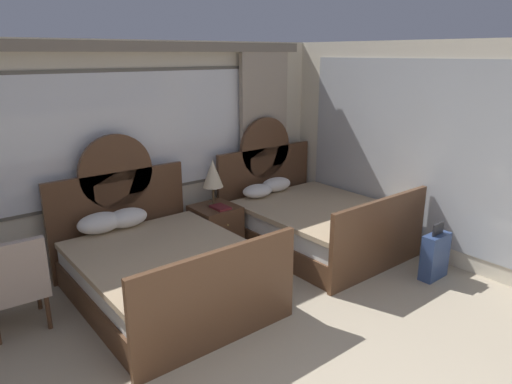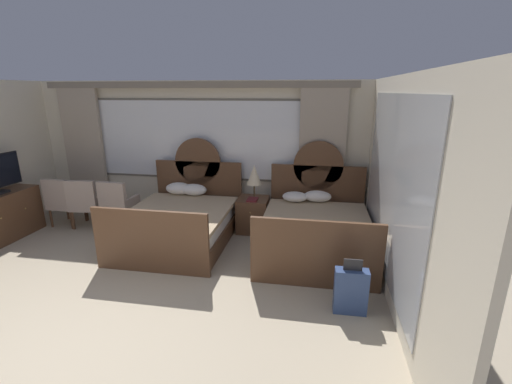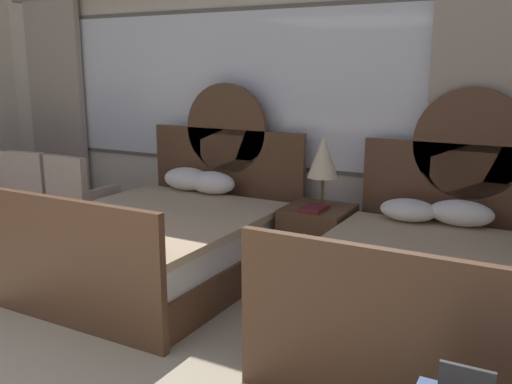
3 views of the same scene
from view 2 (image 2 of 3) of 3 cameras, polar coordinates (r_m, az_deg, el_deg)
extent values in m
plane|color=tan|center=(4.16, -28.76, -23.14)|extent=(24.00, 24.00, 0.00)
cube|color=beige|center=(6.99, -9.46, 6.55)|extent=(6.50, 0.07, 2.70)
cube|color=#646054|center=(6.91, -9.67, 8.49)|extent=(4.38, 0.02, 1.56)
cube|color=white|center=(6.91, -9.69, 8.48)|extent=(4.30, 0.02, 1.48)
cube|color=tan|center=(8.00, -26.34, 5.94)|extent=(0.83, 0.08, 2.60)
cube|color=tan|center=(6.48, 10.72, 5.28)|extent=(0.83, 0.08, 2.60)
cube|color=gray|center=(6.76, -10.37, 17.01)|extent=(5.98, 0.10, 0.12)
cube|color=beige|center=(4.41, 22.54, -0.23)|extent=(0.07, 4.66, 2.70)
cube|color=#B2B7BC|center=(4.68, 21.28, 0.83)|extent=(0.01, 3.26, 2.27)
cube|color=brown|center=(6.14, -12.34, -6.70)|extent=(1.63, 2.06, 0.30)
cube|color=white|center=(6.04, -12.49, -4.36)|extent=(1.57, 1.96, 0.24)
cube|color=tan|center=(5.92, -12.87, -3.29)|extent=(1.67, 1.86, 0.06)
cube|color=brown|center=(6.92, -9.33, 0.11)|extent=(1.71, 0.06, 1.21)
cylinder|color=brown|center=(6.78, -9.56, 5.02)|extent=(0.90, 0.06, 0.90)
cube|color=brown|center=(5.13, -16.97, -7.86)|extent=(1.71, 0.06, 0.94)
ellipsoid|color=white|center=(6.81, -12.58, 0.58)|extent=(0.51, 0.33, 0.23)
ellipsoid|color=white|center=(6.68, -10.19, 0.37)|extent=(0.49, 0.30, 0.22)
cube|color=brown|center=(5.72, 9.68, -8.30)|extent=(1.63, 2.06, 0.30)
cube|color=white|center=(5.61, 9.81, -5.82)|extent=(1.57, 1.96, 0.24)
cube|color=tan|center=(5.49, 9.88, -4.70)|extent=(1.67, 1.86, 0.06)
cube|color=brown|center=(6.55, 9.96, -0.85)|extent=(1.71, 0.06, 1.21)
cylinder|color=brown|center=(6.40, 10.22, 4.32)|extent=(0.90, 0.06, 0.90)
cube|color=brown|center=(4.62, 9.74, -10.12)|extent=(1.71, 0.06, 0.94)
ellipsoid|color=white|center=(6.25, 6.45, -0.77)|extent=(0.45, 0.34, 0.17)
ellipsoid|color=white|center=(6.29, 10.08, -0.70)|extent=(0.49, 0.30, 0.20)
cube|color=brown|center=(6.41, -0.49, -3.74)|extent=(0.55, 0.55, 0.63)
sphere|color=tan|center=(6.09, -0.98, -3.44)|extent=(0.02, 0.02, 0.02)
cylinder|color=brown|center=(6.35, -0.30, -0.85)|extent=(0.14, 0.14, 0.02)
cylinder|color=brown|center=(6.31, -0.30, 0.25)|extent=(0.03, 0.03, 0.23)
cone|color=beige|center=(6.23, -0.30, 2.88)|extent=(0.27, 0.27, 0.36)
cube|color=maroon|center=(6.20, -0.59, -1.24)|extent=(0.18, 0.26, 0.03)
sphere|color=tan|center=(7.40, -33.73, -2.28)|extent=(0.03, 0.03, 0.03)
sphere|color=tan|center=(7.07, -36.42, -3.51)|extent=(0.03, 0.03, 0.03)
cube|color=#B29E8E|center=(6.99, -21.34, -2.35)|extent=(0.57, 0.57, 0.10)
cube|color=#B29E8E|center=(6.73, -22.67, -0.56)|extent=(0.54, 0.11, 0.49)
cube|color=#B29E8E|center=(6.83, -19.78, -1.49)|extent=(0.08, 0.49, 0.16)
cube|color=#B29E8E|center=(7.09, -23.06, -1.19)|extent=(0.08, 0.49, 0.16)
cylinder|color=brown|center=(7.12, -18.71, -3.69)|extent=(0.04, 0.04, 0.36)
cylinder|color=brown|center=(7.36, -21.65, -3.36)|extent=(0.04, 0.04, 0.36)
cylinder|color=brown|center=(6.78, -20.61, -4.90)|extent=(0.04, 0.04, 0.36)
cylinder|color=brown|center=(7.02, -23.63, -4.51)|extent=(0.04, 0.04, 0.36)
cube|color=#B29E8E|center=(7.36, -25.80, -1.99)|extent=(0.61, 0.61, 0.10)
cube|color=#B29E8E|center=(7.08, -26.94, -0.28)|extent=(0.55, 0.15, 0.49)
cube|color=#B29E8E|center=(7.21, -24.25, -1.06)|extent=(0.12, 0.49, 0.16)
cube|color=#B29E8E|center=(7.44, -27.56, -0.98)|extent=(0.12, 0.49, 0.16)
cylinder|color=brown|center=(7.51, -23.35, -3.16)|extent=(0.04, 0.04, 0.36)
cylinder|color=brown|center=(7.71, -26.30, -3.04)|extent=(0.04, 0.04, 0.36)
cylinder|color=brown|center=(7.14, -24.82, -4.32)|extent=(0.04, 0.04, 0.36)
cylinder|color=brown|center=(7.35, -27.88, -4.15)|extent=(0.04, 0.04, 0.36)
cube|color=#B29E8E|center=(7.63, -28.61, -1.75)|extent=(0.55, 0.55, 0.10)
cube|color=#B29E8E|center=(7.38, -30.02, -0.09)|extent=(0.54, 0.09, 0.49)
cube|color=#B29E8E|center=(7.44, -27.31, -0.93)|extent=(0.07, 0.49, 0.16)
cube|color=#B29E8E|center=(7.75, -30.11, -0.70)|extent=(0.07, 0.49, 0.16)
cylinder|color=brown|center=(7.72, -26.11, -2.98)|extent=(0.04, 0.04, 0.36)
cylinder|color=brown|center=(7.99, -28.64, -2.72)|extent=(0.04, 0.04, 0.36)
cylinder|color=brown|center=(7.40, -28.10, -4.06)|extent=(0.04, 0.04, 0.36)
cylinder|color=brown|center=(7.68, -30.67, -3.74)|extent=(0.04, 0.04, 0.36)
cube|color=navy|center=(4.33, 15.33, -15.48)|extent=(0.38, 0.17, 0.55)
cube|color=#232326|center=(4.16, 15.69, -11.48)|extent=(0.21, 0.02, 0.14)
cylinder|color=black|center=(4.45, 13.02, -18.17)|extent=(0.05, 0.02, 0.05)
cylinder|color=black|center=(4.48, 17.12, -18.20)|extent=(0.05, 0.02, 0.05)
camera|label=1|loc=(4.38, -65.94, 7.30)|focal=32.26mm
camera|label=3|loc=(1.86, 31.87, -8.47)|focal=39.30mm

